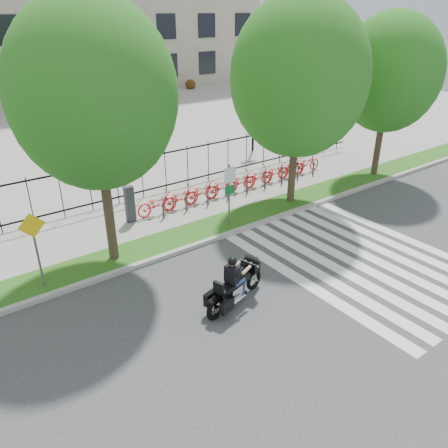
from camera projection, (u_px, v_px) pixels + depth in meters
ground at (253, 309)px, 12.69m from camera, size 120.00×120.00×0.00m
curb at (180, 251)px, 15.62m from camera, size 60.00×0.20×0.15m
grass_verge at (168, 242)px, 16.23m from camera, size 60.00×1.50×0.15m
sidewalk at (137, 218)px, 18.03m from camera, size 60.00×3.50×0.15m
plaza at (25, 133)px, 30.70m from camera, size 80.00×34.00×0.10m
crosswalk_stripes at (359, 258)px, 15.27m from camera, size 5.70×8.00×0.01m
iron_fence at (117, 182)px, 18.82m from camera, size 30.00×0.06×2.00m
lamp_post_right at (254, 99)px, 25.27m from camera, size 1.06×0.70×4.25m
street_tree_1 at (94, 95)px, 12.66m from camera, size 4.93×4.93×8.31m
street_tree_2 at (299, 77)px, 17.23m from camera, size 5.54×5.54×8.47m
street_tree_3 at (390, 73)px, 20.59m from camera, size 4.84×4.84×7.78m
bike_share_station at (239, 181)px, 20.36m from camera, size 11.08×0.86×1.50m
sign_pole_regulatory at (230, 188)px, 16.61m from camera, size 0.50×0.09×2.50m
sign_pole_warning at (35, 241)px, 12.79m from camera, size 0.78×0.09×2.49m
motorcycle_rider at (235, 284)px, 12.67m from camera, size 2.49×1.11×1.97m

